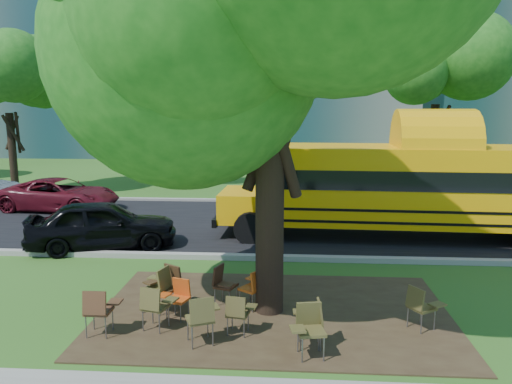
# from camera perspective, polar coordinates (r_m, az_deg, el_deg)

# --- Properties ---
(ground) EXTENTS (160.00, 160.00, 0.00)m
(ground) POSITION_cam_1_polar(r_m,az_deg,el_deg) (10.90, -3.24, -12.46)
(ground) COLOR #2E561B
(ground) RESTS_ON ground
(dirt_patch) EXTENTS (7.00, 4.50, 0.03)m
(dirt_patch) POSITION_cam_1_polar(r_m,az_deg,el_deg) (10.36, 2.06, -13.59)
(dirt_patch) COLOR #382819
(dirt_patch) RESTS_ON ground
(asphalt_road) EXTENTS (80.00, 8.00, 0.04)m
(asphalt_road) POSITION_cam_1_polar(r_m,az_deg,el_deg) (17.54, -0.40, -3.72)
(asphalt_road) COLOR black
(asphalt_road) RESTS_ON ground
(kerb_near) EXTENTS (80.00, 0.25, 0.14)m
(kerb_near) POSITION_cam_1_polar(r_m,az_deg,el_deg) (13.68, -1.67, -7.44)
(kerb_near) COLOR gray
(kerb_near) RESTS_ON ground
(kerb_far) EXTENTS (80.00, 0.25, 0.14)m
(kerb_far) POSITION_cam_1_polar(r_m,az_deg,el_deg) (21.53, 0.42, -1.04)
(kerb_far) COLOR gray
(kerb_far) RESTS_ON ground
(building_main) EXTENTS (38.00, 16.00, 22.00)m
(building_main) POSITION_cam_1_polar(r_m,az_deg,el_deg) (47.43, -7.80, 18.08)
(building_main) COLOR slate
(building_main) RESTS_ON ground
(bg_tree_0) EXTENTS (5.20, 5.20, 7.18)m
(bg_tree_0) POSITION_cam_1_polar(r_m,az_deg,el_deg) (26.57, -26.50, 9.77)
(bg_tree_0) COLOR black
(bg_tree_0) RESTS_ON ground
(bg_tree_2) EXTENTS (4.80, 4.80, 6.62)m
(bg_tree_2) POSITION_cam_1_polar(r_m,az_deg,el_deg) (26.75, -9.82, 9.87)
(bg_tree_2) COLOR black
(bg_tree_2) RESTS_ON ground
(bg_tree_3) EXTENTS (5.60, 5.60, 7.84)m
(bg_tree_3) POSITION_cam_1_polar(r_m,az_deg,el_deg) (24.94, 19.93, 11.33)
(bg_tree_3) COLOR black
(bg_tree_3) RESTS_ON ground
(main_tree) EXTENTS (7.20, 7.20, 9.27)m
(main_tree) POSITION_cam_1_polar(r_m,az_deg,el_deg) (9.69, 1.68, 18.85)
(main_tree) COLOR black
(main_tree) RESTS_ON ground
(school_bus) EXTENTS (11.97, 3.14, 2.90)m
(school_bus) POSITION_cam_1_polar(r_m,az_deg,el_deg) (16.31, 18.99, 0.65)
(school_bus) COLOR #EFA607
(school_bus) RESTS_ON ground
(chair_0) EXTENTS (0.59, 0.54, 0.91)m
(chair_0) POSITION_cam_1_polar(r_m,az_deg,el_deg) (9.59, -17.51, -12.47)
(chair_0) COLOR #4E2F1C
(chair_0) RESTS_ON ground
(chair_1) EXTENTS (0.67, 0.53, 0.88)m
(chair_1) POSITION_cam_1_polar(r_m,az_deg,el_deg) (9.57, -11.45, -12.41)
(chair_1) COLOR #4F4722
(chair_1) RESTS_ON ground
(chair_2) EXTENTS (0.63, 0.73, 0.92)m
(chair_2) POSITION_cam_1_polar(r_m,az_deg,el_deg) (8.91, -6.18, -13.80)
(chair_2) COLOR brown
(chair_2) RESTS_ON ground
(chair_3) EXTENTS (0.62, 0.49, 0.80)m
(chair_3) POSITION_cam_1_polar(r_m,az_deg,el_deg) (10.05, -8.95, -11.52)
(chair_3) COLOR #BF4814
(chair_3) RESTS_ON ground
(chair_4) EXTENTS (0.57, 0.46, 0.79)m
(chair_4) POSITION_cam_1_polar(r_m,az_deg,el_deg) (9.24, -2.02, -13.41)
(chair_4) COLOR #483F1F
(chair_4) RESTS_ON ground
(chair_5) EXTENTS (0.62, 0.63, 0.92)m
(chair_5) POSITION_cam_1_polar(r_m,az_deg,el_deg) (8.55, 6.04, -14.86)
(chair_5) COLOR brown
(chair_5) RESTS_ON ground
(chair_6) EXTENTS (0.53, 0.56, 0.85)m
(chair_6) POSITION_cam_1_polar(r_m,az_deg,el_deg) (8.89, 6.49, -14.17)
(chair_6) COLOR #4B4420
(chair_6) RESTS_ON ground
(chair_7) EXTENTS (0.71, 0.57, 0.86)m
(chair_7) POSITION_cam_1_polar(r_m,az_deg,el_deg) (9.88, 18.33, -12.07)
(chair_7) COLOR #4E4721
(chair_7) RESTS_ON ground
(chair_8) EXTENTS (0.57, 0.73, 0.95)m
(chair_8) POSITION_cam_1_polar(r_m,az_deg,el_deg) (10.38, -11.02, -10.32)
(chair_8) COLOR brown
(chair_8) RESTS_ON ground
(chair_9) EXTENTS (0.79, 0.63, 0.94)m
(chair_9) POSITION_cam_1_polar(r_m,az_deg,el_deg) (10.45, -10.09, -10.21)
(chair_9) COLOR #3F2916
(chair_9) RESTS_ON ground
(chair_10) EXTENTS (0.54, 0.69, 0.87)m
(chair_10) POSITION_cam_1_polar(r_m,az_deg,el_deg) (10.51, -3.79, -10.19)
(chair_10) COLOR #462919
(chair_10) RESTS_ON ground
(chair_11) EXTENTS (0.58, 0.73, 0.86)m
(chair_11) POSITION_cam_1_polar(r_m,az_deg,el_deg) (10.34, -0.23, -10.55)
(chair_11) COLOR #D95B17
(chair_11) RESTS_ON ground
(black_car) EXTENTS (4.52, 2.83, 1.44)m
(black_car) POSITION_cam_1_polar(r_m,az_deg,el_deg) (15.22, -17.14, -3.57)
(black_car) COLOR black
(black_car) RESTS_ON ground
(bg_car_red) EXTENTS (4.88, 2.70, 1.29)m
(bg_car_red) POSITION_cam_1_polar(r_m,az_deg,el_deg) (21.27, -21.51, -0.29)
(bg_car_red) COLOR #540E19
(bg_car_red) RESTS_ON ground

